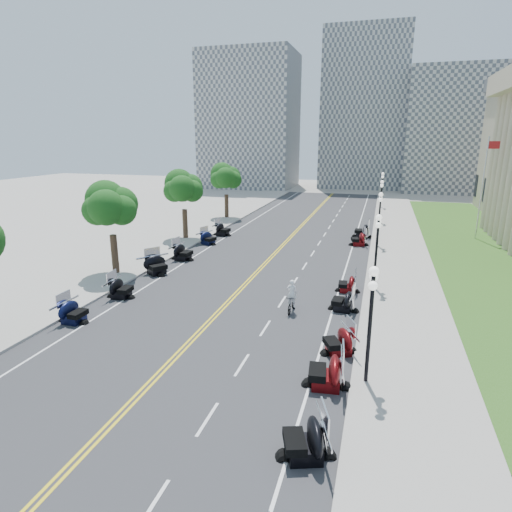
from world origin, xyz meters
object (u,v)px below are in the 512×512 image
(flagpole, at_px, (482,189))
(cyclist_rider, at_px, (292,282))
(motorcycle_n_3, at_px, (326,370))
(bicycle, at_px, (291,304))

(flagpole, bearing_deg, cyclist_rider, -120.69)
(flagpole, relative_size, motorcycle_n_3, 4.53)
(flagpole, xyz_separation_m, bicycle, (-13.91, -23.43, -4.47))
(motorcycle_n_3, xyz_separation_m, cyclist_rider, (-2.94, 7.23, 1.11))
(motorcycle_n_3, relative_size, bicycle, 1.25)
(motorcycle_n_3, distance_m, cyclist_rider, 7.88)
(flagpole, xyz_separation_m, motorcycle_n_3, (-10.97, -30.66, -4.23))
(motorcycle_n_3, height_order, cyclist_rider, cyclist_rider)
(flagpole, distance_m, motorcycle_n_3, 32.84)
(flagpole, height_order, cyclist_rider, flagpole)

